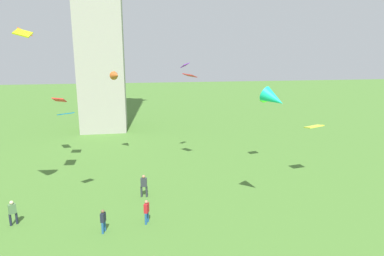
% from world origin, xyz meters
% --- Properties ---
extents(person_0, '(0.57, 0.33, 1.83)m').
position_xyz_m(person_0, '(-2.19, 18.91, 1.04)').
color(person_0, '#2D3338').
rests_on(person_0, ground_plane).
extents(person_1, '(0.35, 0.47, 1.56)m').
position_xyz_m(person_1, '(-4.89, 13.92, 0.88)').
color(person_1, '#235693').
rests_on(person_1, ground_plane).
extents(person_2, '(0.39, 0.49, 1.65)m').
position_xyz_m(person_2, '(-2.14, 14.65, 0.93)').
color(person_2, '#235693').
rests_on(person_2, ground_plane).
extents(person_3, '(0.51, 0.45, 1.71)m').
position_xyz_m(person_3, '(-10.87, 15.90, 0.97)').
color(person_3, '#1E2333').
rests_on(person_3, ground_plane).
extents(kite_flying_0, '(1.32, 1.53, 0.96)m').
position_xyz_m(kite_flying_0, '(-4.45, 28.73, 8.90)').
color(kite_flying_0, '#BE5822').
extents(kite_flying_1, '(1.48, 1.83, 0.85)m').
position_xyz_m(kite_flying_1, '(-12.02, 26.66, 12.97)').
color(kite_flying_1, orange).
extents(kite_flying_2, '(1.52, 1.15, 0.38)m').
position_xyz_m(kite_flying_2, '(12.81, 20.47, 4.83)').
color(kite_flying_2, yellow).
extents(kite_flying_3, '(1.39, 1.48, 0.40)m').
position_xyz_m(kite_flying_3, '(2.54, 25.37, 9.06)').
color(kite_flying_3, red).
extents(kite_flying_4, '(1.89, 2.02, 1.51)m').
position_xyz_m(kite_flying_4, '(6.26, 14.33, 8.28)').
color(kite_flying_4, '#15CDA0').
extents(kite_flying_6, '(1.18, 0.86, 0.40)m').
position_xyz_m(kite_flying_6, '(9.97, 24.52, 6.69)').
color(kite_flying_6, '#2DCE10').
extents(kite_flying_7, '(1.10, 1.62, 0.75)m').
position_xyz_m(kite_flying_7, '(-10.36, 20.43, 12.54)').
color(kite_flying_7, '#B5C011').
extents(kite_flying_8, '(0.99, 1.04, 0.55)m').
position_xyz_m(kite_flying_8, '(2.47, 27.99, 9.91)').
color(kite_flying_8, purple).
extents(kite_flying_9, '(1.19, 1.15, 0.20)m').
position_xyz_m(kite_flying_9, '(-7.54, 18.59, 6.92)').
color(kite_flying_9, '#066CB7').
extents(kite_flying_10, '(1.10, 1.56, 0.68)m').
position_xyz_m(kite_flying_10, '(-10.02, 28.51, 6.60)').
color(kite_flying_10, red).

